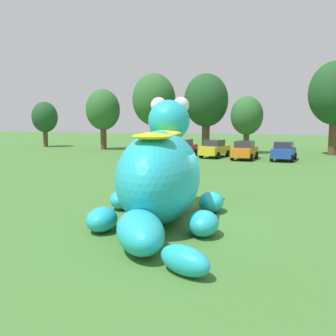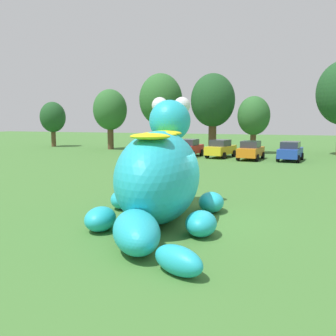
{
  "view_description": "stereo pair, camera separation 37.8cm",
  "coord_description": "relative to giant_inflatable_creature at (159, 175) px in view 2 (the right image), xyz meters",
  "views": [
    {
      "loc": [
        3.18,
        -13.35,
        3.71
      ],
      "look_at": [
        -1.35,
        0.6,
        1.82
      ],
      "focal_mm": 40.94,
      "sensor_mm": 36.0,
      "label": 1
    },
    {
      "loc": [
        3.54,
        -13.23,
        3.71
      ],
      "look_at": [
        -1.35,
        0.6,
        1.82
      ],
      "focal_mm": 40.94,
      "sensor_mm": 36.0,
      "label": 2
    }
  ],
  "objects": [
    {
      "name": "tree_far_left",
      "position": [
        -26.83,
        30.64,
        2.21
      ],
      "size": [
        3.36,
        3.36,
        5.97
      ],
      "color": "brown",
      "rests_on": "ground"
    },
    {
      "name": "car_red",
      "position": [
        -5.75,
        23.54,
        -0.83
      ],
      "size": [
        2.16,
        4.21,
        1.72
      ],
      "color": "red",
      "rests_on": "ground"
    },
    {
      "name": "car_orange",
      "position": [
        0.4,
        22.52,
        -0.83
      ],
      "size": [
        2.23,
        4.24,
        1.72
      ],
      "color": "orange",
      "rests_on": "ground"
    },
    {
      "name": "car_blue",
      "position": [
        3.84,
        22.71,
        -0.83
      ],
      "size": [
        2.27,
        4.26,
        1.72
      ],
      "color": "#2347B7",
      "rests_on": "ground"
    },
    {
      "name": "tree_left",
      "position": [
        -17.43,
        29.14,
        3.07
      ],
      "size": [
        4.1,
        4.1,
        7.28
      ],
      "color": "brown",
      "rests_on": "ground"
    },
    {
      "name": "ground_plane",
      "position": [
        1.33,
        0.41,
        -1.69
      ],
      "size": [
        160.0,
        160.0,
        0.0
      ],
      "primitive_type": "plane",
      "color": "#427533"
    },
    {
      "name": "tree_centre_left",
      "position": [
        -4.83,
        29.63,
        4.01
      ],
      "size": [
        4.92,
        4.92,
        8.73
      ],
      "color": "brown",
      "rests_on": "ground"
    },
    {
      "name": "car_green",
      "position": [
        -8.9,
        22.38,
        -0.83
      ],
      "size": [
        2.01,
        4.13,
        1.72
      ],
      "color": "#1E7238",
      "rests_on": "ground"
    },
    {
      "name": "spectator_mid_field",
      "position": [
        -3.71,
        10.58,
        -0.84
      ],
      "size": [
        0.38,
        0.26,
        1.71
      ],
      "color": "#2D334C",
      "rests_on": "ground"
    },
    {
      "name": "giant_inflatable_creature",
      "position": [
        0.0,
        0.0,
        0.0
      ],
      "size": [
        5.71,
        8.66,
        4.63
      ],
      "color": "#23B2C6",
      "rests_on": "ground"
    },
    {
      "name": "tree_mid_left",
      "position": [
        -11.13,
        29.9,
        4.19
      ],
      "size": [
        5.07,
        5.07,
        8.99
      ],
      "color": "brown",
      "rests_on": "ground"
    },
    {
      "name": "spectator_wandering",
      "position": [
        -5.38,
        17.59,
        -0.84
      ],
      "size": [
        0.38,
        0.26,
        1.71
      ],
      "color": "black",
      "rests_on": "ground"
    },
    {
      "name": "car_yellow",
      "position": [
        -2.61,
        23.62,
        -0.83
      ],
      "size": [
        2.53,
        4.35,
        1.72
      ],
      "color": "yellow",
      "rests_on": "ground"
    },
    {
      "name": "tree_centre",
      "position": [
        -0.23,
        29.12,
        2.31
      ],
      "size": [
        3.45,
        3.45,
        6.12
      ],
      "color": "brown",
      "rests_on": "ground"
    }
  ]
}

